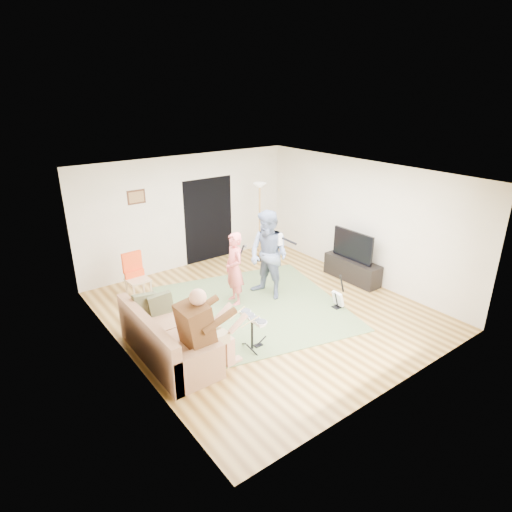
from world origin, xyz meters
The scene contains 19 objects.
floor centered at (0.00, 0.00, 0.00)m, with size 6.00×6.00×0.00m, color brown.
walls centered at (0.00, 0.00, 1.35)m, with size 5.50×6.00×2.70m, color beige, non-canonical shape.
ceiling centered at (0.00, 0.00, 2.70)m, with size 6.00×6.00×0.00m, color white.
window_blinds centered at (-2.74, 0.20, 1.55)m, with size 2.05×2.05×0.00m, color brown.
doorway centered at (0.55, 2.99, 1.05)m, with size 2.10×2.10×0.00m, color black.
picture_frame centered at (-1.25, 2.99, 1.90)m, with size 0.42×0.03×0.32m, color #3F2314.
area_rug centered at (-0.13, 0.22, 0.01)m, with size 3.42×3.39×0.02m, color #5B7245.
sofa centered at (-2.29, -0.30, 0.28)m, with size 0.86×2.08×0.84m.
drummer centered at (-1.86, -0.95, 0.55)m, with size 0.92×0.51×1.42m.
drum_kit centered at (-1.00, -0.95, 0.28)m, with size 0.35×0.63×0.65m.
singer centered at (-0.28, 0.62, 0.75)m, with size 0.55×0.36×1.51m, color #E86566.
microphone centered at (-0.08, 0.62, 1.13)m, with size 0.06×0.06×0.24m, color black, non-canonical shape.
guitarist centered at (0.45, 0.44, 0.93)m, with size 0.91×0.71×1.86m, color slate.
guitar_held centered at (0.65, 0.44, 1.27)m, with size 0.12×0.60×0.26m, color white, non-canonical shape.
guitar_spare centered at (1.24, -0.80, 0.21)m, with size 0.26×0.23×0.72m.
torchiere_lamp centered at (1.56, 2.22, 1.36)m, with size 0.35×0.35×1.98m.
dining_chair centered at (-1.81, 1.95, 0.36)m, with size 0.45×0.47×1.01m.
tv_cabinet centered at (2.50, -0.05, 0.25)m, with size 0.40×1.40×0.50m, color black.
television centered at (2.45, -0.05, 0.85)m, with size 0.06×1.09×0.66m, color black.
Camera 1 is at (-4.64, -5.93, 4.15)m, focal length 30.00 mm.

